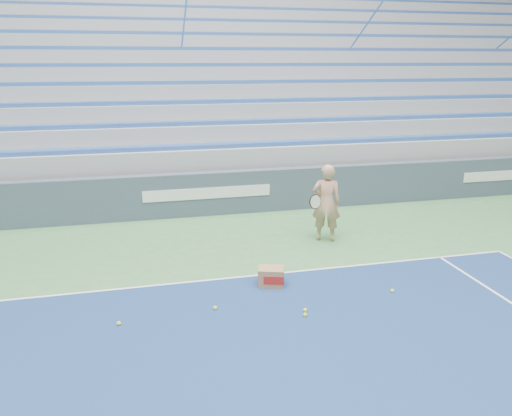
# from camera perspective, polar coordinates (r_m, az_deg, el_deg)

# --- Properties ---
(sponsor_barrier) EXTENTS (30.00, 0.32, 1.10)m
(sponsor_barrier) POSITION_cam_1_polar(r_m,az_deg,el_deg) (12.70, -5.62, 1.65)
(sponsor_barrier) COLOR #3B4859
(sponsor_barrier) RESTS_ON ground
(bleachers) EXTENTS (31.00, 9.15, 7.30)m
(bleachers) POSITION_cam_1_polar(r_m,az_deg,el_deg) (18.02, -8.39, 11.79)
(bleachers) COLOR #95999E
(bleachers) RESTS_ON ground
(tennis_player) EXTENTS (0.97, 0.93, 1.69)m
(tennis_player) POSITION_cam_1_polar(r_m,az_deg,el_deg) (10.83, 8.02, 0.58)
(tennis_player) COLOR tan
(tennis_player) RESTS_ON ground
(ball_box) EXTENTS (0.52, 0.46, 0.33)m
(ball_box) POSITION_cam_1_polar(r_m,az_deg,el_deg) (8.80, 1.75, -7.85)
(ball_box) COLOR #976E49
(ball_box) RESTS_ON ground
(tennis_ball_0) EXTENTS (0.07, 0.07, 0.07)m
(tennis_ball_0) POSITION_cam_1_polar(r_m,az_deg,el_deg) (8.07, -4.70, -11.32)
(tennis_ball_0) COLOR #D9EC30
(tennis_ball_0) RESTS_ON ground
(tennis_ball_1) EXTENTS (0.07, 0.07, 0.07)m
(tennis_ball_1) POSITION_cam_1_polar(r_m,az_deg,el_deg) (7.88, 5.64, -12.07)
(tennis_ball_1) COLOR #D9EC30
(tennis_ball_1) RESTS_ON ground
(tennis_ball_2) EXTENTS (0.07, 0.07, 0.07)m
(tennis_ball_2) POSITION_cam_1_polar(r_m,az_deg,el_deg) (8.02, 5.65, -11.55)
(tennis_ball_2) COLOR #D9EC30
(tennis_ball_2) RESTS_ON ground
(tennis_ball_3) EXTENTS (0.07, 0.07, 0.07)m
(tennis_ball_3) POSITION_cam_1_polar(r_m,az_deg,el_deg) (8.89, 15.33, -9.12)
(tennis_ball_3) COLOR #D9EC30
(tennis_ball_3) RESTS_ON ground
(tennis_ball_4) EXTENTS (0.07, 0.07, 0.07)m
(tennis_ball_4) POSITION_cam_1_polar(r_m,az_deg,el_deg) (7.89, -15.41, -12.62)
(tennis_ball_4) COLOR #D9EC30
(tennis_ball_4) RESTS_ON ground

